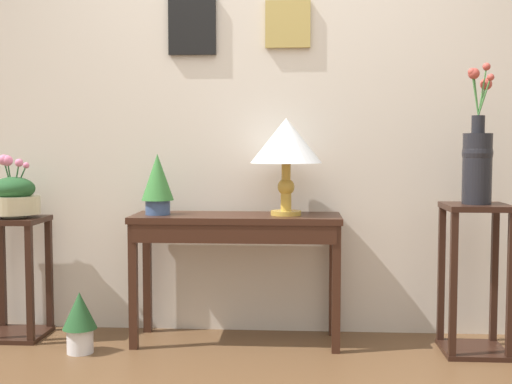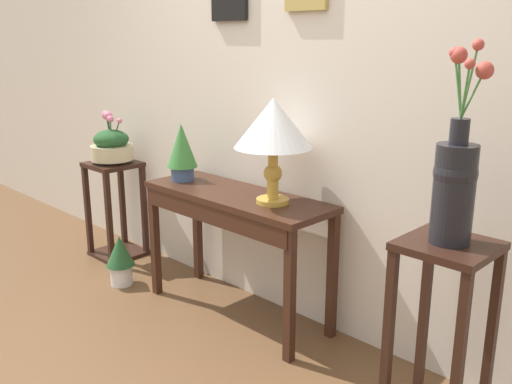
% 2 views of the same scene
% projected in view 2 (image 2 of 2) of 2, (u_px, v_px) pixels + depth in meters
% --- Properties ---
extents(back_wall_with_art, '(9.00, 0.13, 2.80)m').
position_uv_depth(back_wall_with_art, '(290.00, 67.00, 3.01)').
color(back_wall_with_art, beige).
rests_on(back_wall_with_art, ground).
extents(console_table, '(1.16, 0.40, 0.73)m').
position_uv_depth(console_table, '(233.00, 212.00, 3.09)').
color(console_table, '#381E14').
rests_on(console_table, ground).
extents(table_lamp, '(0.40, 0.40, 0.54)m').
position_uv_depth(table_lamp, '(273.00, 127.00, 2.78)').
color(table_lamp, gold).
rests_on(table_lamp, console_table).
extents(potted_plant_on_console, '(0.18, 0.18, 0.34)m').
position_uv_depth(potted_plant_on_console, '(182.00, 150.00, 3.31)').
color(potted_plant_on_console, '#3D5684').
rests_on(potted_plant_on_console, console_table).
extents(pedestal_stand_left, '(0.33, 0.33, 0.70)m').
position_uv_depth(pedestal_stand_left, '(116.00, 210.00, 4.05)').
color(pedestal_stand_left, black).
rests_on(pedestal_stand_left, ground).
extents(planter_bowl_wide_left, '(0.30, 0.30, 0.36)m').
position_uv_depth(planter_bowl_wide_left, '(112.00, 146.00, 3.93)').
color(planter_bowl_wide_left, beige).
rests_on(planter_bowl_wide_left, pedestal_stand_left).
extents(pedestal_stand_right, '(0.33, 0.33, 0.81)m').
position_uv_depth(pedestal_stand_right, '(440.00, 338.00, 2.21)').
color(pedestal_stand_right, black).
rests_on(pedestal_stand_right, ground).
extents(flower_vase_tall_right, '(0.16, 0.16, 0.74)m').
position_uv_depth(flower_vase_tall_right, '(455.00, 180.00, 2.04)').
color(flower_vase_tall_right, black).
rests_on(flower_vase_tall_right, pedestal_stand_right).
extents(potted_plant_floor, '(0.18, 0.18, 0.33)m').
position_uv_depth(potted_plant_floor, '(120.00, 258.00, 3.60)').
color(potted_plant_floor, silver).
rests_on(potted_plant_floor, ground).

